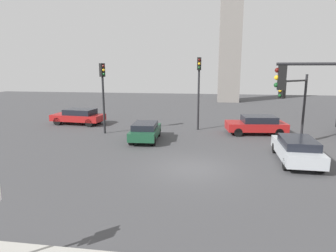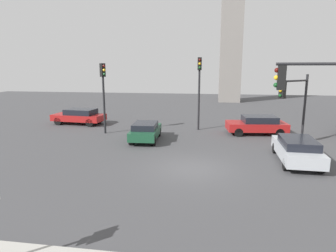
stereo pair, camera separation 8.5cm
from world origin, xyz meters
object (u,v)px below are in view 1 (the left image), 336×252
at_px(traffic_light_2, 329,97).
at_px(car_0, 297,149).
at_px(traffic_light_3, 199,81).
at_px(car_4, 79,116).
at_px(traffic_light_1, 103,85).
at_px(car_3, 145,131).
at_px(traffic_light_0, 293,97).
at_px(car_2, 257,124).

xyz_separation_m(traffic_light_2, car_0, (0.04, 3.70, -3.19)).
distance_m(traffic_light_3, car_4, 11.33).
height_order(traffic_light_1, traffic_light_2, traffic_light_2).
relative_size(traffic_light_2, car_3, 1.36).
bearing_deg(traffic_light_3, car_0, 33.16).
distance_m(traffic_light_0, car_2, 4.35).
distance_m(traffic_light_0, traffic_light_3, 7.51).
distance_m(car_3, car_4, 8.85).
xyz_separation_m(traffic_light_2, car_2, (-1.10, 10.40, -3.17)).
bearing_deg(traffic_light_0, car_3, -42.19).
bearing_deg(traffic_light_3, traffic_light_1, -74.91).
bearing_deg(traffic_light_1, car_0, 13.45).
distance_m(traffic_light_2, traffic_light_3, 12.68).
bearing_deg(traffic_light_2, traffic_light_3, -56.38).
bearing_deg(car_3, traffic_light_1, 60.86).
bearing_deg(car_3, traffic_light_2, -131.05).
height_order(car_0, car_4, car_4).
distance_m(traffic_light_3, car_3, 6.41).
bearing_deg(traffic_light_1, car_2, 42.77).
distance_m(car_2, car_3, 8.69).
bearing_deg(traffic_light_1, traffic_light_2, 0.75).
bearing_deg(traffic_light_2, car_2, -76.85).
xyz_separation_m(traffic_light_2, car_4, (-16.48, 12.13, -3.17)).
relative_size(traffic_light_3, car_0, 1.28).
relative_size(car_0, car_4, 0.96).
xyz_separation_m(traffic_light_1, car_3, (3.66, -1.79, -3.04)).
height_order(traffic_light_1, traffic_light_3, traffic_light_3).
bearing_deg(car_2, car_0, 93.16).
bearing_deg(traffic_light_1, car_4, 174.36).
distance_m(car_0, car_4, 18.54).
distance_m(traffic_light_3, car_2, 5.70).
xyz_separation_m(traffic_light_3, car_0, (5.70, -7.65, -3.32)).
bearing_deg(car_0, traffic_light_1, 69.54).
bearing_deg(car_0, car_4, 64.62).
xyz_separation_m(car_2, car_4, (-15.37, 1.73, -0.00)).
distance_m(traffic_light_1, car_2, 12.18).
relative_size(traffic_light_2, car_0, 1.19).
bearing_deg(car_4, car_3, 151.05).
xyz_separation_m(car_3, car_4, (-7.31, 4.99, 0.05)).
distance_m(traffic_light_2, car_0, 4.88).
xyz_separation_m(traffic_light_0, car_4, (-17.03, 4.92, -2.45)).
bearing_deg(car_2, traffic_light_2, 89.57).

